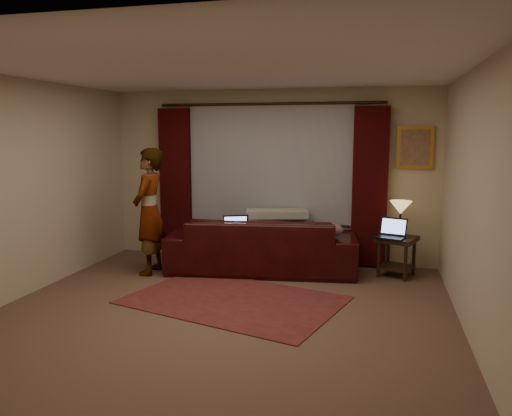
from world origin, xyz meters
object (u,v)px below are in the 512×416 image
(sofa, at_px, (262,234))
(person, at_px, (149,211))
(tiffany_lamp, at_px, (400,218))
(end_table, at_px, (396,257))
(laptop_sofa, at_px, (237,226))
(laptop_table, at_px, (391,229))

(sofa, distance_m, person, 1.60)
(tiffany_lamp, xyz_separation_m, person, (-3.38, -0.78, 0.09))
(sofa, relative_size, end_table, 4.78)
(laptop_sofa, distance_m, person, 1.24)
(sofa, bearing_deg, laptop_sofa, 23.70)
(end_table, height_order, laptop_table, laptop_table)
(tiffany_lamp, relative_size, person, 0.27)
(end_table, xyz_separation_m, person, (-3.35, -0.66, 0.60))
(sofa, height_order, laptop_sofa, sofa)
(laptop_table, xyz_separation_m, person, (-3.25, -0.55, 0.19))
(sofa, xyz_separation_m, laptop_sofa, (-0.31, -0.19, 0.13))
(laptop_sofa, xyz_separation_m, laptop_table, (2.07, 0.24, 0.02))
(tiffany_lamp, distance_m, laptop_table, 0.29)
(laptop_sofa, relative_size, end_table, 0.71)
(sofa, bearing_deg, laptop_table, 174.54)
(laptop_table, bearing_deg, person, -152.34)
(tiffany_lamp, bearing_deg, laptop_table, -119.08)
(sofa, xyz_separation_m, laptop_table, (1.76, 0.06, 0.15))
(end_table, bearing_deg, sofa, -174.75)
(sofa, relative_size, laptop_table, 6.63)
(laptop_sofa, bearing_deg, sofa, 6.36)
(end_table, height_order, tiffany_lamp, tiffany_lamp)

